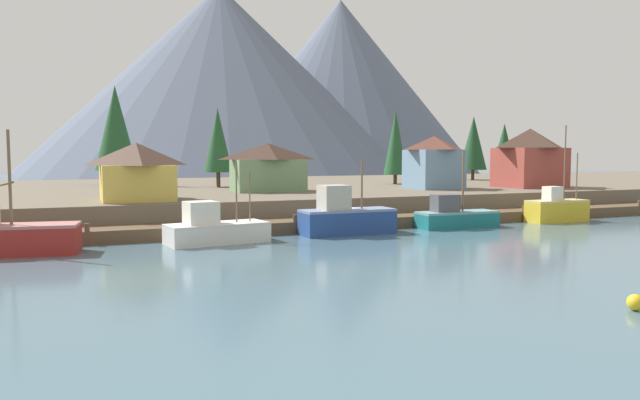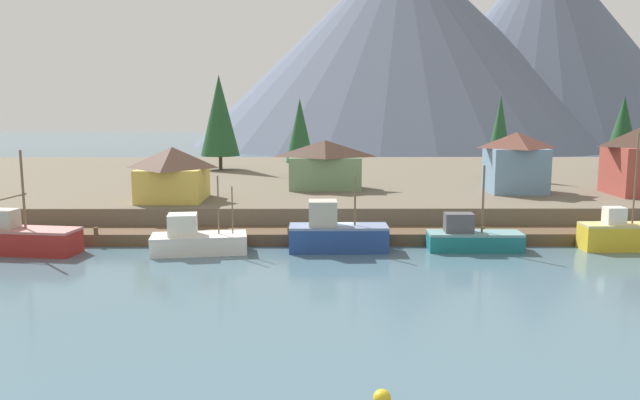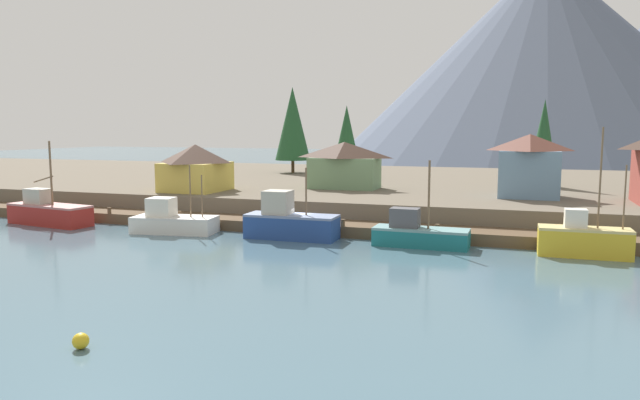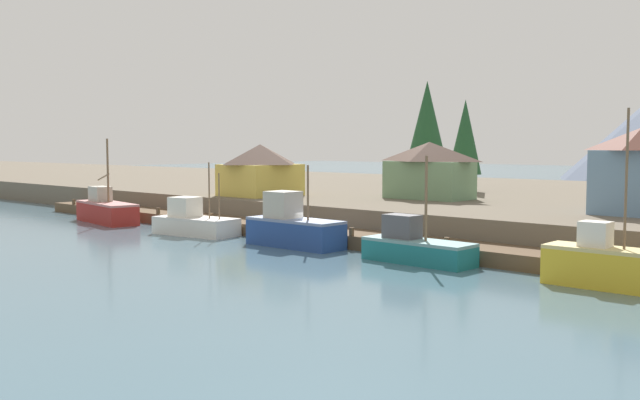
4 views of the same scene
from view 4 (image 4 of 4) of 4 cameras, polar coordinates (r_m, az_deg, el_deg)
The scene contains 12 objects.
ground_plane at distance 69.69m, azimuth 10.56°, elevation -2.27°, with size 400.00×400.00×1.00m, color #476675.
dock at distance 55.25m, azimuth 0.57°, elevation -2.87°, with size 80.00×4.00×1.60m.
shoreline_bank at distance 79.90m, azimuth 15.16°, elevation -0.24°, with size 400.00×56.00×2.50m, color #665B4C.
fishing_boat_red at distance 72.18m, azimuth -16.78°, elevation -0.80°, with size 9.42×4.14×8.15m.
fishing_boat_white at distance 60.62m, azimuth -10.07°, elevation -1.79°, with size 7.77×4.07×6.12m.
fishing_boat_blue at distance 52.76m, azimuth -2.18°, elevation -2.24°, with size 7.87×2.78×6.08m.
fishing_boat_teal at distance 45.89m, azimuth 7.68°, elevation -3.78°, with size 7.51×2.62×6.86m.
fishing_boat_yellow at distance 40.42m, azimuth 21.97°, elevation -4.84°, with size 6.38×2.31×9.41m.
house_green at distance 67.39m, azimuth 8.75°, elevation 2.41°, with size 8.09×4.55×5.33m.
house_yellow at distance 71.05m, azimuth -4.82°, elevation 2.46°, with size 6.32×6.96×5.12m.
conifer_near_right at distance 92.91m, azimuth 8.57°, elevation 5.97°, with size 5.48×5.48×13.28m.
conifer_mid_right at distance 78.48m, azimuth 11.56°, elevation 4.96°, with size 3.58×3.58×9.94m.
Camera 4 is at (36.75, -38.67, 7.49)m, focal length 39.89 mm.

